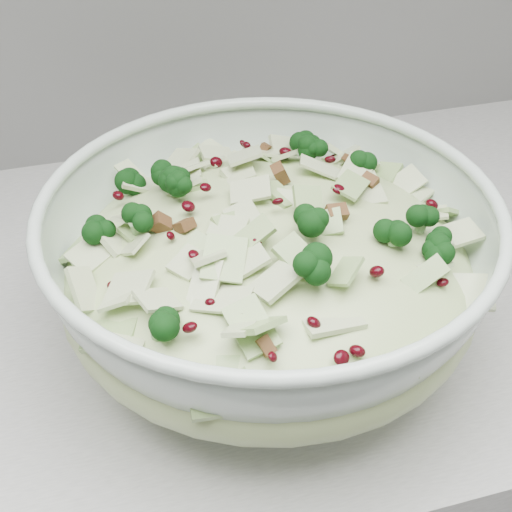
{
  "coord_description": "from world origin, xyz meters",
  "views": [
    {
      "loc": [
        0.35,
        1.16,
        1.36
      ],
      "look_at": [
        0.47,
        1.59,
        1.01
      ],
      "focal_mm": 50.0,
      "sensor_mm": 36.0,
      "label": 1
    }
  ],
  "objects": [
    {
      "name": "salad",
      "position": [
        0.49,
        1.6,
        1.0
      ],
      "size": [
        0.39,
        0.39,
        0.15
      ],
      "rotation": [
        0.0,
        0.0,
        -0.12
      ],
      "color": "#B5C788",
      "rests_on": "mixing_bowl"
    },
    {
      "name": "mixing_bowl",
      "position": [
        0.49,
        1.6,
        0.98
      ],
      "size": [
        0.47,
        0.47,
        0.15
      ],
      "rotation": [
        0.0,
        0.0,
        0.31
      ],
      "color": "silver",
      "rests_on": "counter"
    }
  ]
}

